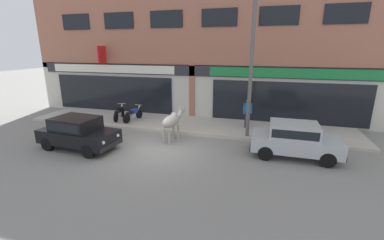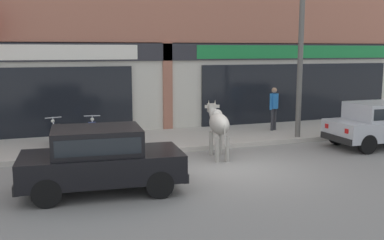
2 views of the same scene
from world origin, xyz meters
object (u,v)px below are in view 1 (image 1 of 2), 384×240
Objects in this scene: car_0 at (294,138)px; motorcycle_1 at (133,114)px; utility_pole at (251,71)px; motorcycle_0 at (119,113)px; car_1 at (78,131)px; cow at (172,121)px; pedestrian at (248,110)px.

car_0 is 9.30m from motorcycle_1.
motorcycle_0 is at bearing 172.62° from utility_pole.
utility_pole is at bearing 24.87° from car_1.
car_1 reaches higher than motorcycle_0.
car_1 is at bearing -150.45° from cow.
car_0 is (5.56, -0.44, -0.19)m from cow.
utility_pole reaches higher than pedestrian.
motorcycle_0 is at bearing 164.67° from car_0.
car_1 is 2.06× the size of motorcycle_1.
pedestrian is at bearing 94.79° from utility_pole.
cow is 0.59× the size of car_0.
car_0 is at bearing 10.25° from car_1.
utility_pole reaches higher than motorcycle_1.
motorcycle_0 is (-4.32, 2.27, -0.47)m from cow.
motorcycle_0 is at bearing 177.68° from motorcycle_1.
motorcycle_1 is (0.40, 4.35, -0.28)m from car_1.
motorcycle_0 is 8.41m from utility_pole.
car_0 is 0.98× the size of car_1.
utility_pole reaches higher than cow.
cow is 4.31m from car_1.
car_0 is 3.81m from pedestrian.
utility_pole is at bearing 140.16° from car_0.
motorcycle_0 is at bearing 97.55° from car_1.
car_0 is 2.27× the size of pedestrian.
pedestrian reaches higher than motorcycle_0.
motorcycle_0 is (-9.88, 2.71, -0.28)m from car_0.
car_0 is at bearing -4.53° from cow.
cow is at bearing -33.70° from motorcycle_1.
motorcycle_1 is 1.13× the size of pedestrian.
cow reaches higher than car_0.
motorcycle_1 is (-3.34, 2.23, -0.47)m from cow.
pedestrian is (7.15, 4.81, 0.32)m from car_1.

